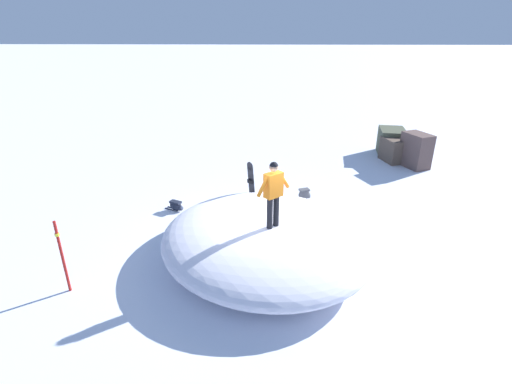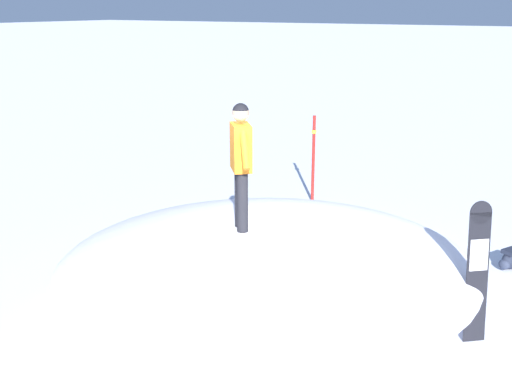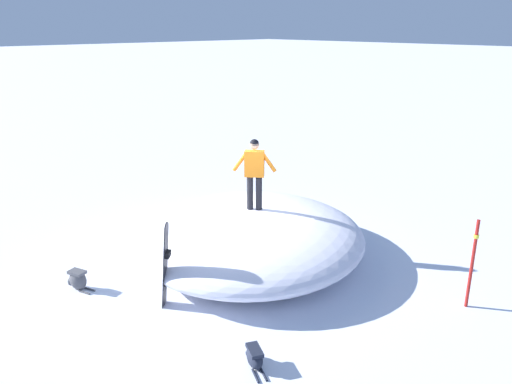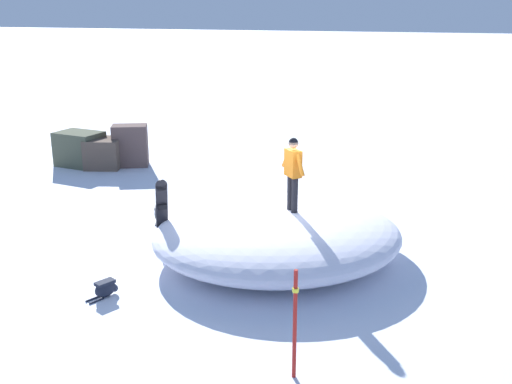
# 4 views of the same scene
# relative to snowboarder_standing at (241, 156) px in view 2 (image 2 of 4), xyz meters

# --- Properties ---
(ground) EXTENTS (240.00, 240.00, 0.00)m
(ground) POSITION_rel_snowboarder_standing_xyz_m (-0.76, -0.10, -1.97)
(ground) COLOR white
(snow_mound) EXTENTS (7.36, 7.29, 1.03)m
(snow_mound) POSITION_rel_snowboarder_standing_xyz_m (-0.28, -0.17, -1.46)
(snow_mound) COLOR white
(snow_mound) RESTS_ON ground
(snowboarder_standing) EXTENTS (0.71, 0.79, 1.60)m
(snowboarder_standing) POSITION_rel_snowboarder_standing_xyz_m (0.00, 0.00, 0.00)
(snowboarder_standing) COLOR black
(snowboarder_standing) RESTS_ON snow_mound
(snowboard_primary_upright) EXTENTS (0.30, 0.29, 1.67)m
(snowboard_primary_upright) POSITION_rel_snowboarder_standing_xyz_m (-2.80, -0.63, -1.11)
(snowboard_primary_upright) COLOR black
(snowboard_primary_upright) RESTS_ON ground
(trail_marker_pole) EXTENTS (0.10, 0.10, 1.73)m
(trail_marker_pole) POSITION_rel_snowboarder_standing_xyz_m (1.21, -4.47, -1.07)
(trail_marker_pole) COLOR #A51E19
(trail_marker_pole) RESTS_ON ground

